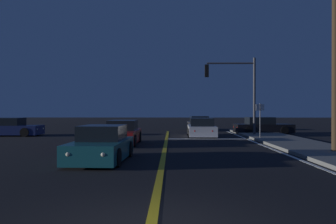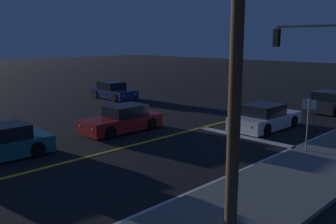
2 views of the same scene
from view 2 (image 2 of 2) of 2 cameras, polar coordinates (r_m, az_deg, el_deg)
The scene contains 11 objects.
sidewalk_right at distance 9.82m, azimuth 7.53°, elevation -16.72°, with size 3.20×33.94×0.15m, color slate.
lane_line_center at distance 14.92m, azimuth -14.88°, elevation -7.38°, with size 0.20×32.05×0.01m, color gold.
lane_line_edge_right at distance 10.95m, azimuth -0.39°, elevation -13.96°, with size 0.16×32.05×0.01m, color white.
stop_bar at distance 18.30m, azimuth 11.93°, elevation -3.82°, with size 5.54×0.50×0.01m, color white.
car_distant_tail_red at distance 19.12m, azimuth -7.08°, elevation -1.24°, with size 1.88×4.29×1.34m.
car_side_waiting_white at distance 20.15m, azimuth 14.84°, elevation -0.89°, with size 2.05×4.47×1.34m.
car_parked_curb_navy at distance 29.91m, azimuth -8.56°, elevation 3.18°, with size 4.20×1.95×1.34m.
car_following_oncoming_charcoal at distance 26.61m, azimuth 23.74°, elevation 1.38°, with size 2.08×4.21×1.34m.
traffic_signal_near_right at distance 18.69m, azimuth 22.22°, elevation 7.70°, with size 3.69×0.28×5.71m.
utility_pole_right at distance 8.67m, azimuth 10.74°, elevation 12.73°, with size 1.90×0.31×9.45m.
street_sign_corner at distance 16.00m, azimuth 20.97°, elevation -0.68°, with size 0.56×0.12×2.34m.
Camera 2 is at (12.37, 2.49, 4.64)m, focal length 39.19 mm.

